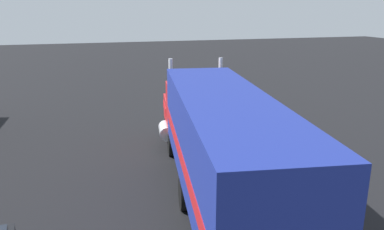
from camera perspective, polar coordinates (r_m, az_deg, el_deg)
name	(u,v)px	position (r m, az deg, el deg)	size (l,w,h in m)	color
ground_plane	(189,149)	(18.61, -0.45, -5.10)	(120.00, 120.00, 0.00)	black
lane_stripe_near	(245,134)	(20.92, 7.82, -2.84)	(4.40, 0.16, 0.01)	silver
lane_stripe_mid	(296,132)	(21.76, 15.23, -2.53)	(4.40, 0.16, 0.01)	silver
semi_truck	(216,136)	(12.67, 3.62, -3.17)	(14.37, 4.60, 4.50)	red
person_bystander	(265,140)	(17.46, 10.82, -3.70)	(0.34, 0.47, 1.63)	#2D3347
motorcycle	(315,192)	(14.11, 17.77, -10.89)	(2.08, 0.57, 1.12)	black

